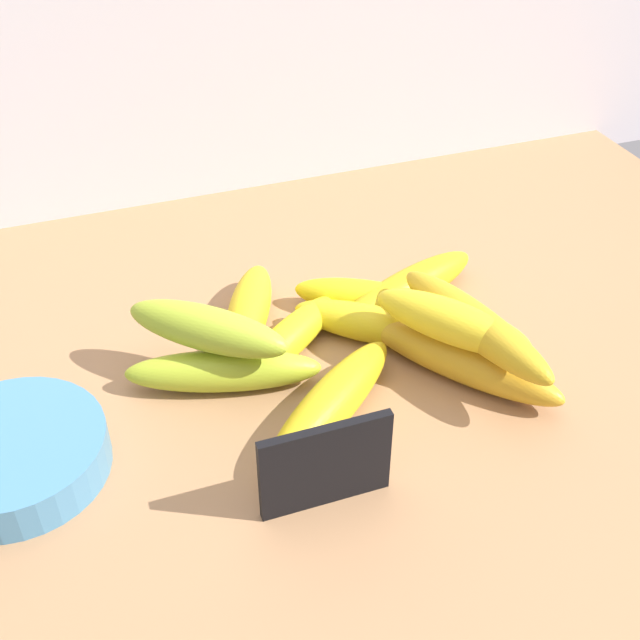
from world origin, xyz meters
The scene contains 14 objects.
counter_top centered at (0.00, 0.00, 1.50)cm, with size 110.00×76.00×3.00cm, color #9E724C.
chalkboard_sign centered at (-9.13, -16.22, 6.86)cm, with size 11.00×1.80×8.40cm.
fruit_bowl centered at (-32.82, -4.33, 4.82)cm, with size 15.80×15.80×3.65cm, color teal.
banana_0 centered at (-5.50, -7.75, 5.18)cm, with size 19.65×4.36×4.36cm, color gold.
banana_1 centered at (8.35, 6.27, 5.12)cm, with size 19.92×4.25×4.25cm, color gold.
banana_2 centered at (3.92, 6.02, 5.03)cm, with size 16.49×4.05×4.05cm, color yellow.
banana_3 centered at (8.39, -6.19, 5.07)cm, with size 20.84×4.15×4.15cm, color gold.
banana_4 centered at (2.39, 2.21, 4.96)cm, with size 16.36×3.92×3.92cm, color yellow.
banana_5 centered at (-6.15, 2.82, 4.83)cm, with size 16.32×3.66×3.66cm, color yellow.
banana_6 centered at (-13.56, 0.12, 5.03)cm, with size 18.64×4.06×4.06cm, color #A5B829.
banana_7 centered at (-8.63, 8.59, 5.11)cm, with size 15.01×4.22×4.22cm, color yellow.
banana_8 centered at (-14.41, 1.58, 9.20)cm, with size 16.32×4.28×4.28cm, color #A1B82D.
banana_9 centered at (9.37, -6.04, 9.13)cm, with size 19.89×3.96×3.96cm, color gold.
banana_10 centered at (7.45, -5.19, 9.25)cm, with size 15.72×4.20×4.20cm, color yellow.
Camera 1 is at (-24.04, -56.98, 55.14)cm, focal length 45.00 mm.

